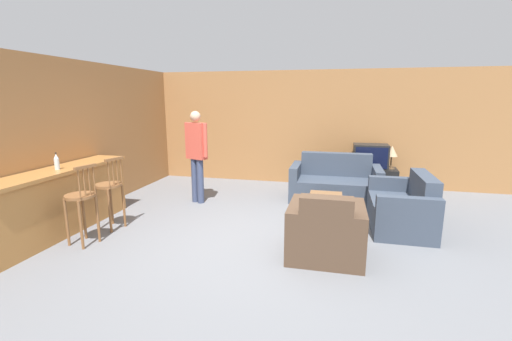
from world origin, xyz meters
name	(u,v)px	position (x,y,z in m)	size (l,w,h in m)	color
ground_plane	(254,243)	(0.00, 0.00, 0.00)	(24.00, 24.00, 0.00)	slate
wall_back	(291,128)	(0.00, 3.68, 1.30)	(9.40, 0.08, 2.60)	#9E6B3D
wall_left	(106,135)	(-3.21, 1.34, 1.30)	(0.08, 8.68, 2.60)	#9E6B3D
bar_counter	(60,201)	(-2.88, -0.26, 0.49)	(0.55, 2.53, 0.96)	#A87038
bar_chair_near	(81,202)	(-2.26, -0.55, 0.60)	(0.45, 0.45, 1.12)	brown
bar_chair_mid	(110,191)	(-2.26, 0.05, 0.60)	(0.46, 0.46, 1.12)	brown
couch_far	(335,184)	(1.06, 2.43, 0.31)	(1.71, 0.92, 0.89)	#384251
armchair_near	(326,233)	(0.98, -0.19, 0.32)	(0.93, 0.88, 0.87)	#4C3828
loveseat_right	(403,208)	(2.10, 1.11, 0.31)	(0.85, 1.40, 0.86)	#384251
coffee_table	(325,202)	(0.92, 1.18, 0.31)	(0.54, 0.98, 0.37)	brown
tv_unit	(369,179)	(1.77, 3.29, 0.25)	(1.13, 0.54, 0.50)	black
tv	(370,156)	(1.77, 3.29, 0.76)	(0.71, 0.47, 0.51)	black
bottle	(57,162)	(-2.85, -0.26, 1.08)	(0.07, 0.07, 0.25)	silver
book_on_table	(329,201)	(0.98, 1.00, 0.38)	(0.17, 0.15, 0.02)	maroon
table_lamp	(392,152)	(2.20, 3.29, 0.87)	(0.24, 0.24, 0.50)	brown
person_by_window	(197,151)	(-1.51, 1.63, 1.00)	(0.51, 0.30, 1.75)	#384260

